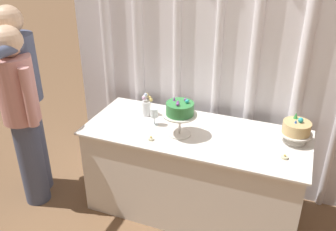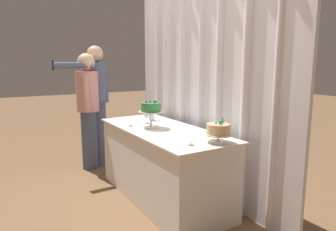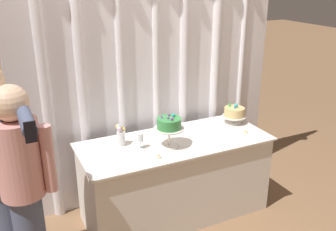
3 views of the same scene
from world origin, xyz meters
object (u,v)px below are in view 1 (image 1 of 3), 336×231
Objects in this scene: cake_table at (194,172)px; cake_display_nearleft at (180,111)px; wine_glass at (154,114)px; cake_display_nearright at (296,129)px; guest_girl_blue_dress at (23,96)px; guest_man_dark_suit at (21,112)px; flower_vase at (146,106)px; tealight_far_left at (151,139)px; tealight_near_left at (285,157)px.

cake_display_nearleft is (-0.10, -0.08, 0.59)m from cake_table.
cake_table is at bearing 0.73° from wine_glass.
cake_display_nearright is 0.14× the size of guest_girl_blue_dress.
flower_vase is at bearing 30.59° from guest_man_dark_suit.
tealight_far_left is 0.03× the size of guest_man_dark_suit.
cake_display_nearleft is at bearing 176.71° from tealight_near_left.
tealight_far_left is 1.21m from guest_girl_blue_dress.
cake_table is 0.82m from tealight_near_left.
cake_display_nearright is at bearing 9.49° from guest_girl_blue_dress.
tealight_far_left is at bearing -0.24° from guest_girl_blue_dress.
flower_vase is 0.13× the size of guest_man_dark_suit.
flower_vase is 0.12× the size of guest_girl_blue_dress.
cake_display_nearright is 5.60× the size of tealight_far_left.
cake_display_nearright is 1.67× the size of wine_glass.
guest_girl_blue_dress is (-1.20, 0.00, 0.16)m from tealight_far_left.
cake_table is 1.04× the size of guest_girl_blue_dress.
cake_display_nearright is 1.20× the size of flower_vase.
cake_display_nearright is at bearing 7.32° from wine_glass.
tealight_near_left is 0.03× the size of guest_man_dark_suit.
tealight_near_left is 0.03× the size of guest_girl_blue_dress.
tealight_near_left is at bearing -3.29° from cake_display_nearleft.
wine_glass is 1.09m from guest_man_dark_suit.
guest_girl_blue_dress is at bearing -173.55° from cake_display_nearleft.
flower_vase is (-0.13, 0.13, -0.01)m from wine_glass.
guest_girl_blue_dress reaches higher than tealight_near_left.
cake_table is 1.51m from guest_man_dark_suit.
cake_display_nearleft is 6.97× the size of tealight_far_left.
guest_girl_blue_dress is at bearing -170.96° from cake_table.
cake_table is at bearing 169.81° from tealight_near_left.
tealight_far_left is 1.10m from guest_man_dark_suit.
flower_vase is 1.02m from guest_man_dark_suit.
guest_man_dark_suit is (-1.09, -0.15, 0.10)m from tealight_far_left.
flower_vase is at bearing -179.65° from cake_display_nearright.
wine_glass is 1.15m from guest_girl_blue_dress.
tealight_far_left is (0.07, -0.24, -0.09)m from wine_glass.
tealight_near_left is at bearing -99.83° from cake_display_nearright.
guest_girl_blue_dress is (-1.13, -0.23, 0.07)m from wine_glass.
cake_display_nearright reaches higher than tealight_far_left.
tealight_far_left is 0.86× the size of tealight_near_left.
wine_glass is at bearing -172.68° from cake_display_nearright.
wine_glass is at bearing 106.91° from tealight_far_left.
cake_table is at bearing 37.62° from cake_display_nearleft.
tealight_far_left and tealight_near_left have the same top height.
cake_display_nearleft is at bearing -16.92° from wine_glass.
flower_vase is at bearing 118.94° from tealight_far_left.
cake_display_nearleft is 0.28m from wine_glass.
guest_man_dark_suit is (-1.37, -0.39, 0.51)m from cake_table.
cake_display_nearleft reaches higher than tealight_far_left.
guest_girl_blue_dress is at bearing -159.89° from flower_vase.
flower_vase is (-0.38, 0.21, -0.11)m from cake_display_nearleft.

